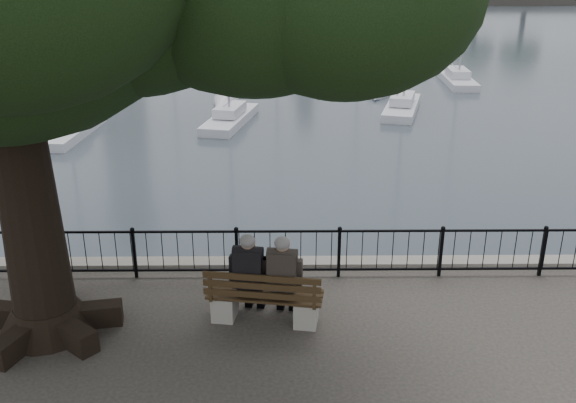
{
  "coord_description": "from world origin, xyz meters",
  "views": [
    {
      "loc": [
        -0.11,
        -8.77,
        6.1
      ],
      "look_at": [
        0.0,
        2.5,
        1.6
      ],
      "focal_mm": 40.0,
      "sensor_mm": 36.0,
      "label": 1
    }
  ],
  "objects_px": {
    "bench": "(265,303)",
    "person_right": "(284,281)",
    "lion_monument": "(306,5)",
    "person_left": "(250,278)"
  },
  "relations": [
    {
      "from": "person_right",
      "to": "bench",
      "type": "bearing_deg",
      "value": -169.08
    },
    {
      "from": "person_right",
      "to": "lion_monument",
      "type": "height_order",
      "value": "lion_monument"
    },
    {
      "from": "lion_monument",
      "to": "person_right",
      "type": "bearing_deg",
      "value": -92.44
    },
    {
      "from": "bench",
      "to": "person_right",
      "type": "xyz_separation_m",
      "value": [
        0.33,
        0.06,
        0.4
      ]
    },
    {
      "from": "bench",
      "to": "lion_monument",
      "type": "bearing_deg",
      "value": 87.18
    },
    {
      "from": "bench",
      "to": "lion_monument",
      "type": "distance_m",
      "value": 49.13
    },
    {
      "from": "person_left",
      "to": "lion_monument",
      "type": "relative_size",
      "value": 0.18
    },
    {
      "from": "bench",
      "to": "person_right",
      "type": "bearing_deg",
      "value": 10.92
    },
    {
      "from": "person_right",
      "to": "lion_monument",
      "type": "relative_size",
      "value": 0.18
    },
    {
      "from": "lion_monument",
      "to": "bench",
      "type": "bearing_deg",
      "value": -92.82
    }
  ]
}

